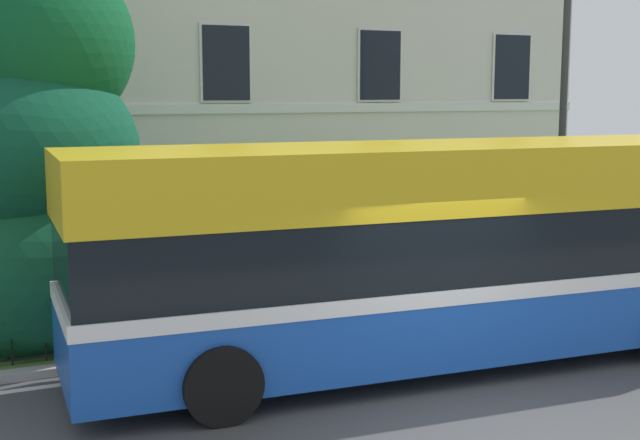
# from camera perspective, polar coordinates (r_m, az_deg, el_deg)

# --- Properties ---
(ground_plane) EXTENTS (60.00, 56.00, 0.18)m
(ground_plane) POSITION_cam_1_polar(r_m,az_deg,el_deg) (11.14, 8.67, -11.99)
(ground_plane) COLOR #464648
(georgian_townhouse) EXTENTS (14.93, 10.45, 10.50)m
(georgian_townhouse) POSITION_cam_1_polar(r_m,az_deg,el_deg) (23.94, -6.04, 12.09)
(georgian_townhouse) COLOR silver
(georgian_townhouse) RESTS_ON ground_plane
(iron_verge_railing) EXTENTS (14.44, 0.04, 0.97)m
(iron_verge_railing) POSITION_cam_1_polar(r_m,az_deg,el_deg) (14.80, 7.37, -4.24)
(iron_verge_railing) COLOR black
(iron_verge_railing) RESTS_ON ground_plane
(evergreen_tree) EXTENTS (4.47, 4.47, 8.34)m
(evergreen_tree) POSITION_cam_1_polar(r_m,az_deg,el_deg) (14.19, -18.80, 4.49)
(evergreen_tree) COLOR #423328
(evergreen_tree) RESTS_ON ground_plane
(single_decker_bus) EXTENTS (10.21, 3.07, 3.14)m
(single_decker_bus) POSITION_cam_1_polar(r_m,az_deg,el_deg) (12.26, 7.17, -1.97)
(single_decker_bus) COLOR #1A4FB3
(single_decker_bus) RESTS_ON ground_plane
(street_lamp_post) EXTENTS (0.36, 0.24, 6.27)m
(street_lamp_post) POSITION_cam_1_polar(r_m,az_deg,el_deg) (17.32, 15.78, 7.75)
(street_lamp_post) COLOR #333338
(street_lamp_post) RESTS_ON ground_plane
(litter_bin) EXTENTS (0.52, 0.52, 1.22)m
(litter_bin) POSITION_cam_1_polar(r_m,az_deg,el_deg) (13.77, -12.18, -4.84)
(litter_bin) COLOR #23472D
(litter_bin) RESTS_ON ground_plane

